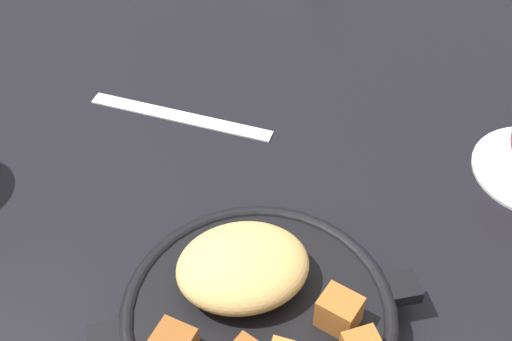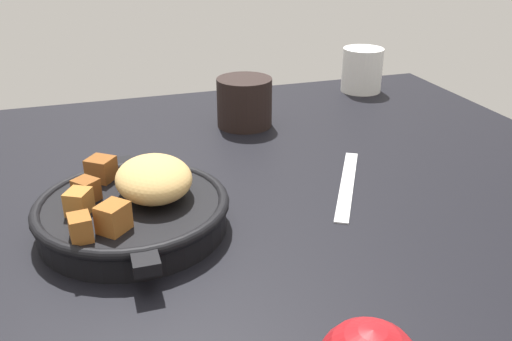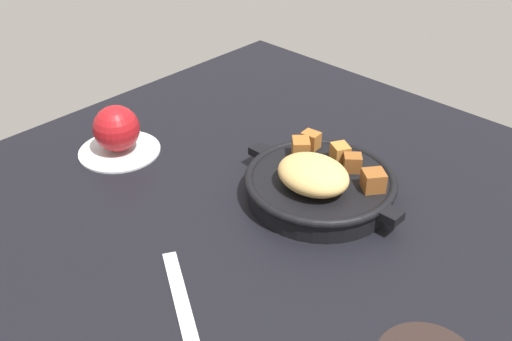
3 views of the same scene
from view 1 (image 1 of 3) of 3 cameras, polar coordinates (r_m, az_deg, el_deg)
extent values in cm
cube|color=black|center=(60.67, -2.91, -4.09)|extent=(92.71, 99.46, 2.40)
cylinder|color=black|center=(50.82, 0.23, -12.82)|extent=(19.51, 19.51, 3.24)
torus|color=black|center=(49.67, 0.24, -11.99)|extent=(20.32, 20.32, 1.20)
cube|color=black|center=(52.25, 12.27, -9.82)|extent=(2.64, 2.40, 1.20)
cube|color=black|center=(49.83, -12.59, -13.99)|extent=(2.64, 2.40, 1.20)
ellipsoid|color=tan|center=(49.19, -0.63, -8.15)|extent=(9.81, 7.97, 4.06)
cube|color=#935623|center=(48.10, 7.11, -11.86)|extent=(3.60, 3.60, 2.76)
cube|color=silver|center=(69.00, -6.49, 4.64)|extent=(17.72, 11.16, 0.36)
camera|label=2|loc=(0.64, 56.34, 12.87)|focal=38.71mm
camera|label=3|loc=(0.87, -45.53, 37.41)|focal=42.18mm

